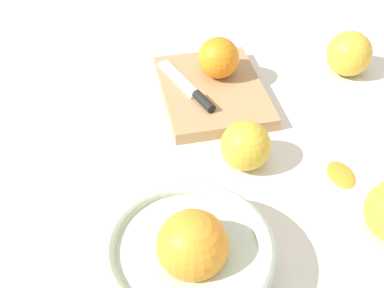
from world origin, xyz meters
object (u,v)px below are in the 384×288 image
at_px(bowl, 188,256).
at_px(cutting_board, 212,91).
at_px(orange_on_board, 218,58).
at_px(apple_back_center, 246,148).
at_px(apple_front_right, 349,54).
at_px(knife, 193,91).

bearing_deg(bowl, cutting_board, -8.26).
xyz_separation_m(bowl, orange_on_board, (0.36, -0.06, 0.02)).
height_order(apple_back_center, apple_front_right, apple_front_right).
distance_m(orange_on_board, apple_back_center, 0.19).
xyz_separation_m(orange_on_board, apple_front_right, (0.03, -0.22, -0.02)).
xyz_separation_m(bowl, apple_front_right, (0.39, -0.28, 0.00)).
height_order(bowl, apple_front_right, bowl).
relative_size(bowl, knife, 1.32).
height_order(orange_on_board, apple_back_center, orange_on_board).
bearing_deg(bowl, knife, -2.82).
height_order(bowl, cutting_board, bowl).
bearing_deg(knife, orange_on_board, -41.59).
bearing_deg(bowl, apple_back_center, -25.76).
bearing_deg(apple_back_center, apple_front_right, -42.03).
height_order(orange_on_board, knife, orange_on_board).
height_order(bowl, orange_on_board, bowl).
distance_m(bowl, apple_back_center, 0.19).
bearing_deg(apple_front_right, bowl, 144.34).
relative_size(bowl, apple_back_center, 2.78).
xyz_separation_m(bowl, apple_back_center, (0.17, -0.08, -0.00)).
height_order(cutting_board, knife, knife).
distance_m(cutting_board, knife, 0.04).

